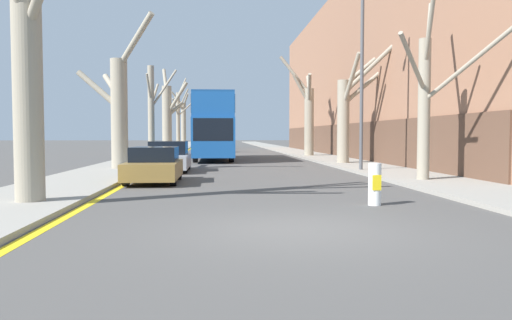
% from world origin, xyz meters
% --- Properties ---
extents(ground_plane, '(300.00, 300.00, 0.00)m').
position_xyz_m(ground_plane, '(0.00, 0.00, 0.00)').
color(ground_plane, '#4C4947').
extents(sidewalk_left, '(3.21, 120.00, 0.12)m').
position_xyz_m(sidewalk_left, '(-6.33, 50.00, 0.06)').
color(sidewalk_left, gray).
rests_on(sidewalk_left, ground).
extents(sidewalk_right, '(3.21, 120.00, 0.12)m').
position_xyz_m(sidewalk_right, '(6.33, 50.00, 0.06)').
color(sidewalk_right, gray).
rests_on(sidewalk_right, ground).
extents(building_facade_right, '(10.08, 48.55, 12.93)m').
position_xyz_m(building_facade_right, '(12.92, 30.05, 6.46)').
color(building_facade_right, '#93664C').
rests_on(building_facade_right, ground).
extents(kerb_line_stripe, '(0.24, 120.00, 0.01)m').
position_xyz_m(kerb_line_stripe, '(-4.54, 50.00, 0.00)').
color(kerb_line_stripe, yellow).
rests_on(kerb_line_stripe, ground).
extents(street_tree_left_0, '(2.79, 2.69, 8.19)m').
position_xyz_m(street_tree_left_0, '(-5.75, 3.44, 3.99)').
color(street_tree_left_0, gray).
rests_on(street_tree_left_0, ground).
extents(street_tree_left_1, '(3.99, 3.33, 7.25)m').
position_xyz_m(street_tree_left_1, '(-6.01, 15.34, 2.98)').
color(street_tree_left_1, gray).
rests_on(street_tree_left_1, ground).
extents(street_tree_left_2, '(1.91, 2.82, 6.45)m').
position_xyz_m(street_tree_left_2, '(-5.81, 26.15, 3.43)').
color(street_tree_left_2, gray).
rests_on(street_tree_left_2, ground).
extents(street_tree_left_3, '(2.63, 2.73, 7.96)m').
position_xyz_m(street_tree_left_3, '(-5.84, 37.73, 3.42)').
color(street_tree_left_3, gray).
rests_on(street_tree_left_3, ground).
extents(street_tree_left_4, '(3.40, 4.24, 8.42)m').
position_xyz_m(street_tree_left_4, '(-5.67, 48.78, 3.75)').
color(street_tree_left_4, gray).
rests_on(street_tree_left_4, ground).
extents(street_tree_left_5, '(2.45, 2.48, 7.47)m').
position_xyz_m(street_tree_left_5, '(-5.78, 58.63, 3.42)').
color(street_tree_left_5, gray).
rests_on(street_tree_left_5, ground).
extents(street_tree_right_0, '(3.35, 4.50, 6.75)m').
position_xyz_m(street_tree_right_0, '(5.99, 8.27, 3.02)').
color(street_tree_right_0, gray).
rests_on(street_tree_right_0, ground).
extents(street_tree_right_1, '(2.96, 2.57, 6.53)m').
position_xyz_m(street_tree_right_1, '(6.04, 19.05, 3.02)').
color(street_tree_right_1, gray).
rests_on(street_tree_right_1, ground).
extents(street_tree_right_2, '(2.72, 3.53, 7.84)m').
position_xyz_m(street_tree_right_2, '(5.71, 29.53, 3.35)').
color(street_tree_right_2, gray).
rests_on(street_tree_right_2, ground).
extents(double_decker_bus, '(2.61, 10.42, 4.33)m').
position_xyz_m(double_decker_bus, '(-1.58, 25.30, 2.45)').
color(double_decker_bus, '#19519E').
rests_on(double_decker_bus, ground).
extents(parked_car_0, '(1.79, 3.92, 1.27)m').
position_xyz_m(parked_car_0, '(-3.63, 9.21, 0.61)').
color(parked_car_0, olive).
rests_on(parked_car_0, ground).
extents(parked_car_1, '(1.89, 4.14, 1.41)m').
position_xyz_m(parked_car_1, '(-3.63, 14.67, 0.66)').
color(parked_car_1, '#9EA3AD').
rests_on(parked_car_1, ground).
extents(lamp_post, '(1.40, 0.20, 8.95)m').
position_xyz_m(lamp_post, '(5.12, 13.51, 4.94)').
color(lamp_post, '#4C4F54').
rests_on(lamp_post, ground).
extents(traffic_bollard, '(0.31, 0.32, 1.02)m').
position_xyz_m(traffic_bollard, '(2.41, 2.92, 0.51)').
color(traffic_bollard, white).
rests_on(traffic_bollard, ground).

